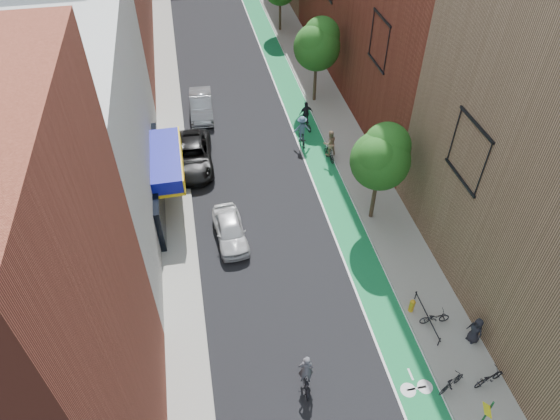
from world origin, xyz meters
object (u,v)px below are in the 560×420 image
cyclist_lead (306,376)px  pedestrian (476,330)px  parked_car_white (230,230)px  cyclist_lane_near (330,147)px  parked_car_black (193,156)px  fire_hydrant (412,305)px  cyclist_lane_mid (306,118)px  parked_car_silver (201,105)px  cyclist_lane_far (302,132)px

cyclist_lead → pedestrian: 8.41m
parked_car_white → cyclist_lane_near: cyclist_lane_near is taller
parked_car_black → fire_hydrant: (9.90, -14.45, -0.21)m
cyclist_lane_mid → pedestrian: bearing=88.7°
parked_car_black → cyclist_lead: (3.73, -17.25, -0.04)m
parked_car_silver → fire_hydrant: (8.78, -20.86, -0.20)m
cyclist_lead → cyclist_lane_mid: bearing=-96.8°
fire_hydrant → parked_car_black: bearing=124.4°
pedestrian → parked_car_silver: bearing=-171.9°
fire_hydrant → cyclist_lead: bearing=-155.6°
cyclist_lead → cyclist_lane_near: size_ratio=0.97×
parked_car_silver → fire_hydrant: bearing=-64.7°
parked_car_white → cyclist_lead: (2.13, -9.77, 0.05)m
parked_car_silver → parked_car_black: bearing=-97.4°
parked_car_black → parked_car_silver: 6.50m
parked_car_black → cyclist_lane_near: size_ratio=2.55×
fire_hydrant → parked_car_white: bearing=140.0°
parked_car_silver → parked_car_white: bearing=-85.5°
parked_car_black → parked_car_white: bearing=-75.5°
cyclist_lane_mid → cyclist_lane_far: bearing=56.6°
cyclist_lead → parked_car_black: bearing=-71.0°
parked_car_white → cyclist_lane_far: 10.56m
parked_car_white → cyclist_lane_near: 9.99m
cyclist_lead → fire_hydrant: cyclist_lead is taller
parked_car_silver → cyclist_lane_far: bearing=-36.1°
parked_car_white → cyclist_lane_mid: size_ratio=1.92×
parked_car_black → cyclist_lane_far: 7.92m
parked_car_black → cyclist_lead: bearing=-75.4°
cyclist_lane_far → fire_hydrant: cyclist_lane_far is taller
cyclist_lane_mid → parked_car_white: bearing=44.6°
parked_car_white → parked_car_silver: (-0.48, 13.88, 0.08)m
pedestrian → fire_hydrant: bearing=-152.0°
parked_car_white → pedestrian: bearing=-44.6°
parked_car_white → cyclist_lane_far: cyclist_lane_far is taller
parked_car_black → cyclist_lane_mid: size_ratio=2.65×
parked_car_silver → cyclist_lane_mid: cyclist_lane_mid is taller
fire_hydrant → cyclist_lane_mid: bearing=94.2°
parked_car_silver → cyclist_lead: 23.80m
parked_car_white → cyclist_lead: cyclist_lead is taller
cyclist_lane_near → fire_hydrant: cyclist_lane_near is taller
cyclist_lane_near → cyclist_lane_mid: size_ratio=1.04×
parked_car_silver → cyclist_lane_near: size_ratio=2.14×
cyclist_lane_near → cyclist_lane_far: cyclist_lane_near is taller
cyclist_lane_mid → cyclist_lane_far: cyclist_lane_far is taller
parked_car_black → parked_car_silver: size_ratio=1.19×
parked_car_white → parked_car_black: 7.65m
cyclist_lead → cyclist_lane_far: (4.12, 18.27, 0.26)m
cyclist_lane_far → cyclist_lane_near: bearing=123.0°
parked_car_white → cyclist_lead: size_ratio=1.90×
fire_hydrant → cyclist_lane_far: bearing=97.5°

